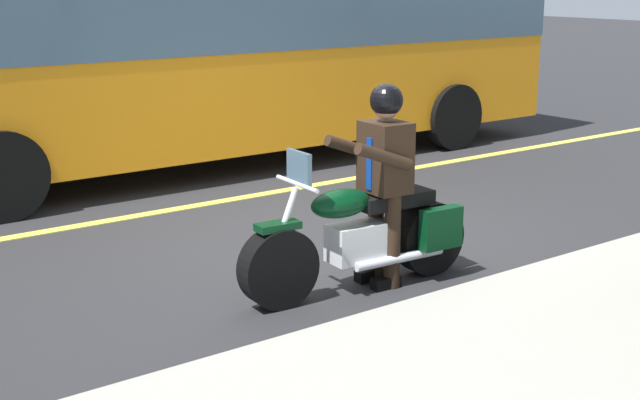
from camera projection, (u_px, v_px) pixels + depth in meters
name	position (u px, v px, depth m)	size (l,w,h in m)	color
ground_plane	(330.00, 240.00, 8.91)	(80.00, 80.00, 0.00)	#28282B
lane_center_stripe	(228.00, 200.00, 10.47)	(60.00, 0.16, 0.01)	#E5DB4C
motorcycle_main	(365.00, 237.00, 7.47)	(2.22, 0.68, 1.26)	black
rider_main	(384.00, 167.00, 7.42)	(0.65, 0.58, 1.74)	black
bus_far	(204.00, 30.00, 11.96)	(11.05, 2.70, 3.30)	orange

